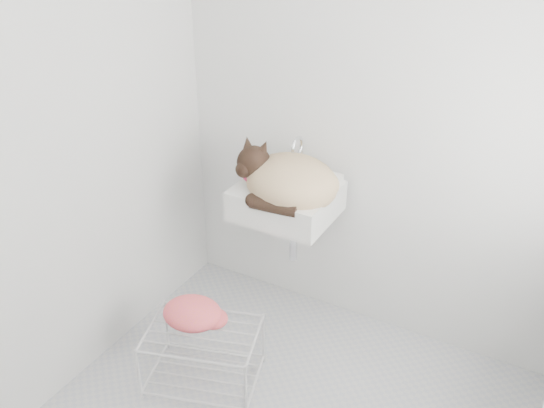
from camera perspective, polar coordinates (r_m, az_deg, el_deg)
The scene contains 7 objects.
back_wall at distance 2.88m, azimuth 10.89°, elevation 9.11°, with size 2.20×0.02×2.50m, color silver.
left_wall at distance 2.67m, azimuth -20.07°, elevation 6.33°, with size 0.02×2.00×2.50m, color silver.
sink at distance 2.95m, azimuth 1.43°, elevation 1.66°, with size 0.48×0.42×0.19m, color white.
faucet at distance 3.03m, azimuth 3.06°, elevation 5.36°, with size 0.18×0.12×0.18m, color silver, non-canonical shape.
cat at distance 2.91m, azimuth 1.46°, elevation 2.20°, with size 0.54×0.47×0.31m.
wire_rack at distance 2.99m, azimuth -6.66°, elevation -14.51°, with size 0.52×0.36×0.31m, color silver.
towel at distance 2.92m, azimuth -7.70°, elevation -10.92°, with size 0.29×0.21×0.12m, color orange.
Camera 1 is at (0.83, -1.59, 2.19)m, focal length 38.81 mm.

